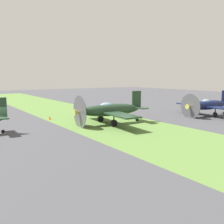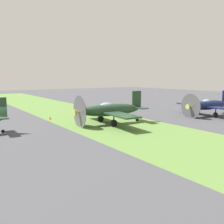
% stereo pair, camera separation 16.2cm
% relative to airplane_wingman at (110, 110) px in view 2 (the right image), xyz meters
% --- Properties ---
extents(grass_verge, '(120.00, 11.00, 0.01)m').
position_rel_airplane_wingman_xyz_m(grass_verge, '(1.63, -0.29, -1.61)').
color(grass_verge, '#567A38').
rests_on(grass_verge, ground).
extents(airplane_wingman, '(10.82, 8.56, 3.84)m').
position_rel_airplane_wingman_xyz_m(airplane_wingman, '(0.00, 0.00, 0.00)').
color(airplane_wingman, '#233D28').
rests_on(airplane_wingman, ground).
extents(airplane_trail, '(10.04, 7.94, 3.57)m').
position_rel_airplane_wingman_xyz_m(airplane_trail, '(-2.36, -14.57, -0.11)').
color(airplane_trail, '#141E47').
rests_on(airplane_trail, ground).
extents(runway_marker_cone, '(0.36, 0.36, 0.44)m').
position_rel_airplane_wingman_xyz_m(runway_marker_cone, '(6.83, 4.61, -1.39)').
color(runway_marker_cone, orange).
rests_on(runway_marker_cone, ground).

